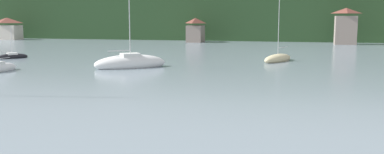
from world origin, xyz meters
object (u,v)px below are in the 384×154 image
Objects in this scene: sailboat_far_0 at (130,63)px; sailboat_far_4 at (12,57)px; shore_building_westcentral at (196,30)px; sailboat_far_3 at (278,59)px; shore_building_west at (7,29)px; shore_building_central at (346,27)px.

sailboat_far_0 is 2.03× the size of sailboat_far_4.
sailboat_far_3 is at bearing -62.94° from shore_building_westcentral.
sailboat_far_4 is at bearing -53.25° from shore_building_west.
shore_building_westcentral is at bearing 55.90° from sailboat_far_0.
shore_building_central is 57.10m from sailboat_far_0.
shore_building_west is 1.40× the size of sailboat_far_4.
shore_building_central reaches higher than sailboat_far_4.
shore_building_west is 1.22× the size of shore_building_westcentral.
sailboat_far_3 is (19.91, -38.98, -2.34)m from shore_building_westcentral.
sailboat_far_0 reaches higher than shore_building_west.
sailboat_far_3 reaches higher than shore_building_westcentral.
shore_building_west is 0.69× the size of sailboat_far_0.
shore_building_west is at bearing 179.81° from shore_building_central.
shore_building_westcentral reaches higher than sailboat_far_4.
shore_building_west reaches higher than shore_building_westcentral.
shore_building_westcentral is (48.78, 0.61, -0.02)m from shore_building_west.
sailboat_far_3 is 2.12× the size of sailboat_far_4.
sailboat_far_3 is at bearing -29.19° from shore_building_west.
sailboat_far_4 is at bearing -139.28° from shore_building_central.
sailboat_far_3 is 37.03m from sailboat_far_4.
shore_building_westcentral is at bearing 178.46° from shore_building_central.
shore_building_westcentral is 1.15× the size of sailboat_far_4.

